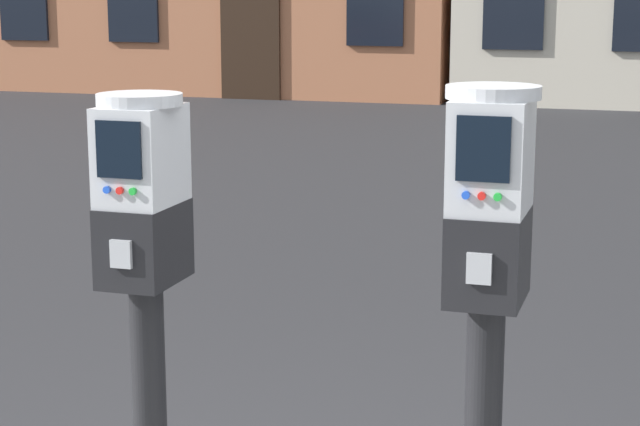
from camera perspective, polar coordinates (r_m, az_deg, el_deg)
name	(u,v)px	position (r m, az deg, el deg)	size (l,w,h in m)	color
parking_meter_near_kerb	(145,259)	(2.86, -9.07, -2.38)	(0.22, 0.25, 1.37)	black
parking_meter_twin_adjacent	(488,274)	(2.59, 8.67, -3.16)	(0.22, 0.25, 1.41)	black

